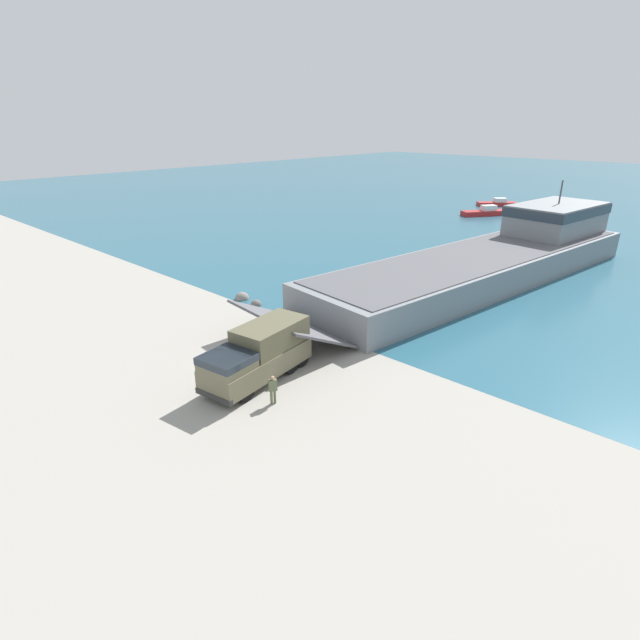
{
  "coord_description": "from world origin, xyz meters",
  "views": [
    {
      "loc": [
        21.83,
        -17.15,
        13.91
      ],
      "look_at": [
        2.19,
        4.02,
        2.29
      ],
      "focal_mm": 28.0,
      "sensor_mm": 36.0,
      "label": 1
    }
  ],
  "objects": [
    {
      "name": "ground_plane",
      "position": [
        0.0,
        0.0,
        0.0
      ],
      "size": [
        240.0,
        240.0,
        0.0
      ],
      "primitive_type": "plane",
      "color": "#9E998E"
    },
    {
      "name": "water_surface",
      "position": [
        0.0,
        96.46,
        0.0
      ],
      "size": [
        240.0,
        180.0,
        0.01
      ],
      "primitive_type": "cube",
      "color": "#285B70",
      "rests_on": "ground_plane"
    },
    {
      "name": "landing_craft",
      "position": [
        2.83,
        28.58,
        2.03
      ],
      "size": [
        13.73,
        44.4,
        8.11
      ],
      "rotation": [
        0.0,
        0.0,
        -0.13
      ],
      "color": "gray",
      "rests_on": "ground_plane"
    },
    {
      "name": "military_truck",
      "position": [
        1.92,
        -0.85,
        1.58
      ],
      "size": [
        3.49,
        7.43,
        3.09
      ],
      "rotation": [
        0.0,
        0.0,
        -1.43
      ],
      "color": "#6B664C",
      "rests_on": "ground_plane"
    },
    {
      "name": "soldier_on_ramp",
      "position": [
        4.54,
        -2.14,
        0.94
      ],
      "size": [
        0.42,
        0.5,
        1.63
      ],
      "rotation": [
        0.0,
        0.0,
        2.66
      ],
      "color": "#566042",
      "rests_on": "ground_plane"
    },
    {
      "name": "moored_boat_a",
      "position": [
        -12.62,
        58.09,
        0.51
      ],
      "size": [
        5.73,
        7.25,
        1.53
      ],
      "rotation": [
        0.0,
        0.0,
        2.55
      ],
      "color": "#B22323",
      "rests_on": "ground_plane"
    },
    {
      "name": "moored_boat_c",
      "position": [
        -15.28,
        68.16,
        0.44
      ],
      "size": [
        6.11,
        5.96,
        1.33
      ],
      "rotation": [
        0.0,
        0.0,
        2.33
      ],
      "color": "#B22323",
      "rests_on": "ground_plane"
    },
    {
      "name": "shoreline_rock_a",
      "position": [
        -7.66,
        7.04,
        0.0
      ],
      "size": [
        0.9,
        0.9,
        0.9
      ],
      "primitive_type": "sphere",
      "color": "#66605B",
      "rests_on": "ground_plane"
    },
    {
      "name": "shoreline_rock_b",
      "position": [
        -9.65,
        7.21,
        0.0
      ],
      "size": [
        1.19,
        1.19,
        1.19
      ],
      "primitive_type": "sphere",
      "color": "gray",
      "rests_on": "ground_plane"
    },
    {
      "name": "shoreline_rock_c",
      "position": [
        -4.12,
        6.1,
        0.0
      ],
      "size": [
        0.81,
        0.81,
        0.81
      ],
      "primitive_type": "sphere",
      "color": "gray",
      "rests_on": "ground_plane"
    },
    {
      "name": "shoreline_rock_d",
      "position": [
        -4.78,
        6.79,
        0.0
      ],
      "size": [
        0.68,
        0.68,
        0.68
      ],
      "primitive_type": "sphere",
      "color": "gray",
      "rests_on": "ground_plane"
    }
  ]
}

